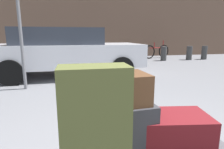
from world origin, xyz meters
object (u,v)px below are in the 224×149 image
suitcase_maroon_front_right (174,128)px  bicycle_leaning (157,51)px  parked_car (67,51)px  bollard_corner (204,53)px  bollard_kerb_near (133,54)px  duffel_bag_charcoal_front_left (118,125)px  bollard_kerb_far (189,53)px  no_parking_sign (19,20)px  bollard_kerb_mid (164,54)px  duffel_bag_brown_topmost_pile (118,89)px  suitcase_olive_rear_left (95,124)px

suitcase_maroon_front_right → bicycle_leaning: bicycle_leaning is taller
suitcase_maroon_front_right → parked_car: bearing=111.1°
suitcase_maroon_front_right → bollard_corner: (6.04, 7.13, -0.11)m
bicycle_leaning → bollard_kerb_near: size_ratio=2.45×
duffel_bag_charcoal_front_left → suitcase_maroon_front_right: bearing=-7.8°
bollard_kerb_far → no_parking_sign: (-6.97, -3.88, 1.19)m
duffel_bag_charcoal_front_left → parked_car: size_ratio=0.12×
bollard_kerb_near → bollard_kerb_mid: 1.57m
duffel_bag_charcoal_front_left → bollard_kerb_mid: duffel_bag_charcoal_front_left is taller
bollard_kerb_near → bollard_kerb_far: same height
duffel_bag_charcoal_front_left → bicycle_leaning: 9.22m
suitcase_maroon_front_right → bollard_kerb_far: (5.16, 7.13, -0.11)m
duffel_bag_brown_topmost_pile → bollard_corner: bearing=44.8°
bicycle_leaning → bollard_kerb_mid: bicycle_leaning is taller
bollard_kerb_mid → bollard_kerb_near: bearing=180.0°
suitcase_maroon_front_right → no_parking_sign: bearing=129.4°
duffel_bag_charcoal_front_left → bollard_corner: 9.62m
suitcase_maroon_front_right → bicycle_leaning: (3.88, 8.18, -0.09)m
parked_car → bollard_kerb_far: 6.58m
bicycle_leaning → bollard_kerb_far: (1.27, -1.05, -0.03)m
duffel_bag_charcoal_front_left → bollard_corner: (6.50, 7.09, -0.17)m
parked_car → duffel_bag_charcoal_front_left: bearing=-84.8°
suitcase_olive_rear_left → suitcase_maroon_front_right: size_ratio=1.26×
duffel_bag_charcoal_front_left → bollard_kerb_near: bearing=67.0°
bollard_corner → duffel_bag_brown_topmost_pile: bearing=-132.5°
suitcase_maroon_front_right → bollard_kerb_near: bollard_kerb_near is taller
suitcase_maroon_front_right → duffel_bag_charcoal_front_left: bearing=-174.9°
duffel_bag_charcoal_front_left → no_parking_sign: no_parking_sign is taller
suitcase_maroon_front_right → bollard_kerb_mid: 8.05m
bollard_corner → bollard_kerb_far: bearing=180.0°
suitcase_maroon_front_right → bicycle_leaning: 9.05m
duffel_bag_charcoal_front_left → suitcase_maroon_front_right: duffel_bag_charcoal_front_left is taller
bollard_kerb_mid → bollard_corner: size_ratio=1.00×
bollard_kerb_far → duffel_bag_charcoal_front_left: bearing=-128.4°
suitcase_maroon_front_right → parked_car: 4.63m
duffel_bag_charcoal_front_left → duffel_bag_brown_topmost_pile: (0.00, 0.00, 0.29)m
suitcase_maroon_front_right → bollard_corner: size_ratio=0.80×
bollard_kerb_near → bollard_kerb_mid: same height
duffel_bag_brown_topmost_pile → parked_car: parked_car is taller
suitcase_olive_rear_left → bollard_kerb_mid: suitcase_olive_rear_left is taller
duffel_bag_charcoal_front_left → bollard_kerb_near: (2.63, 7.09, -0.17)m
suitcase_olive_rear_left → bicycle_leaning: suitcase_olive_rear_left is taller
parked_car → bollard_kerb_far: bearing=23.3°
suitcase_olive_rear_left → bicycle_leaning: bearing=63.1°
suitcase_olive_rear_left → suitcase_maroon_front_right: bearing=21.2°
duffel_bag_brown_topmost_pile → bollard_kerb_near: 7.58m
parked_car → bollard_kerb_far: parked_car is taller
suitcase_olive_rear_left → bollard_kerb_far: suitcase_olive_rear_left is taller
suitcase_maroon_front_right → bollard_kerb_far: size_ratio=0.80×
suitcase_olive_rear_left → bicycle_leaning: (4.56, 8.42, -0.32)m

